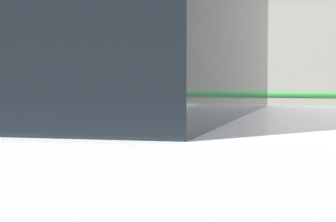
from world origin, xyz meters
name	(u,v)px	position (x,y,z in m)	size (l,w,h in m)	color
parking_meter	(242,98)	(0.01, 0.45, 1.14)	(0.17, 0.18, 1.40)	slate
pedestrian_at_meter	(131,104)	(-0.66, 0.52, 1.11)	(0.63, 0.45, 1.70)	brown
background_railing	(263,127)	(0.00, 2.07, 0.86)	(24.06, 0.06, 1.02)	#2D7A38
backdrop_wall	(280,60)	(0.00, 4.30, 1.42)	(32.00, 0.50, 2.84)	gray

